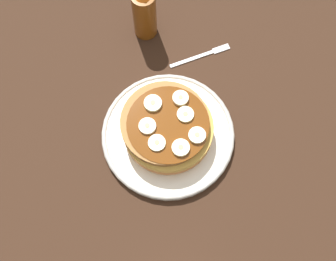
{
  "coord_description": "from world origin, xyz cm",
  "views": [
    {
      "loc": [
        26.57,
        0.77,
        76.5
      ],
      "look_at": [
        0.0,
        0.0,
        3.24
      ],
      "focal_mm": 45.52,
      "sensor_mm": 36.0,
      "label": 1
    }
  ],
  "objects_px": {
    "syrup_bottle": "(144,12)",
    "plate": "(168,135)",
    "pancake_stack": "(169,127)",
    "banana_slice_1": "(185,115)",
    "banana_slice_3": "(181,148)",
    "banana_slice_2": "(157,143)",
    "banana_slice_5": "(197,135)",
    "banana_slice_6": "(180,98)",
    "banana_slice_4": "(153,103)",
    "banana_slice_0": "(147,126)",
    "fork": "(204,55)"
  },
  "relations": [
    {
      "from": "pancake_stack",
      "to": "banana_slice_2",
      "type": "bearing_deg",
      "value": -26.17
    },
    {
      "from": "plate",
      "to": "pancake_stack",
      "type": "height_order",
      "value": "pancake_stack"
    },
    {
      "from": "banana_slice_1",
      "to": "banana_slice_6",
      "type": "xyz_separation_m",
      "value": [
        -0.03,
        -0.01,
        0.0
      ]
    },
    {
      "from": "banana_slice_2",
      "to": "banana_slice_3",
      "type": "distance_m",
      "value": 0.04
    },
    {
      "from": "banana_slice_3",
      "to": "syrup_bottle",
      "type": "bearing_deg",
      "value": -164.69
    },
    {
      "from": "syrup_bottle",
      "to": "fork",
      "type": "bearing_deg",
      "value": 65.31
    },
    {
      "from": "pancake_stack",
      "to": "banana_slice_1",
      "type": "height_order",
      "value": "banana_slice_1"
    },
    {
      "from": "banana_slice_6",
      "to": "banana_slice_5",
      "type": "bearing_deg",
      "value": 23.33
    },
    {
      "from": "banana_slice_6",
      "to": "fork",
      "type": "height_order",
      "value": "banana_slice_6"
    },
    {
      "from": "fork",
      "to": "syrup_bottle",
      "type": "bearing_deg",
      "value": -114.69
    },
    {
      "from": "pancake_stack",
      "to": "banana_slice_4",
      "type": "height_order",
      "value": "banana_slice_4"
    },
    {
      "from": "banana_slice_1",
      "to": "banana_slice_6",
      "type": "height_order",
      "value": "banana_slice_6"
    },
    {
      "from": "banana_slice_0",
      "to": "banana_slice_4",
      "type": "bearing_deg",
      "value": 169.81
    },
    {
      "from": "banana_slice_2",
      "to": "banana_slice_3",
      "type": "height_order",
      "value": "banana_slice_3"
    },
    {
      "from": "banana_slice_0",
      "to": "banana_slice_1",
      "type": "bearing_deg",
      "value": 109.99
    },
    {
      "from": "banana_slice_1",
      "to": "banana_slice_6",
      "type": "bearing_deg",
      "value": -163.27
    },
    {
      "from": "fork",
      "to": "syrup_bottle",
      "type": "xyz_separation_m",
      "value": [
        -0.06,
        -0.12,
        0.06
      ]
    },
    {
      "from": "plate",
      "to": "fork",
      "type": "relative_size",
      "value": 2.02
    },
    {
      "from": "banana_slice_3",
      "to": "banana_slice_2",
      "type": "bearing_deg",
      "value": -101.1
    },
    {
      "from": "pancake_stack",
      "to": "fork",
      "type": "bearing_deg",
      "value": 159.2
    },
    {
      "from": "banana_slice_4",
      "to": "banana_slice_0",
      "type": "bearing_deg",
      "value": -10.19
    },
    {
      "from": "banana_slice_1",
      "to": "pancake_stack",
      "type": "bearing_deg",
      "value": -63.23
    },
    {
      "from": "banana_slice_3",
      "to": "banana_slice_1",
      "type": "bearing_deg",
      "value": 173.45
    },
    {
      "from": "banana_slice_2",
      "to": "banana_slice_4",
      "type": "height_order",
      "value": "banana_slice_4"
    },
    {
      "from": "banana_slice_3",
      "to": "banana_slice_5",
      "type": "distance_m",
      "value": 0.04
    },
    {
      "from": "banana_slice_0",
      "to": "banana_slice_3",
      "type": "distance_m",
      "value": 0.07
    },
    {
      "from": "banana_slice_3",
      "to": "plate",
      "type": "bearing_deg",
      "value": -152.52
    },
    {
      "from": "plate",
      "to": "banana_slice_1",
      "type": "distance_m",
      "value": 0.07
    },
    {
      "from": "banana_slice_2",
      "to": "fork",
      "type": "xyz_separation_m",
      "value": [
        -0.21,
        0.09,
        -0.07
      ]
    },
    {
      "from": "plate",
      "to": "pancake_stack",
      "type": "relative_size",
      "value": 1.45
    },
    {
      "from": "plate",
      "to": "syrup_bottle",
      "type": "height_order",
      "value": "syrup_bottle"
    },
    {
      "from": "banana_slice_0",
      "to": "banana_slice_3",
      "type": "height_order",
      "value": "banana_slice_3"
    },
    {
      "from": "banana_slice_4",
      "to": "banana_slice_6",
      "type": "height_order",
      "value": "same"
    },
    {
      "from": "pancake_stack",
      "to": "banana_slice_6",
      "type": "relative_size",
      "value": 5.95
    },
    {
      "from": "banana_slice_5",
      "to": "plate",
      "type": "bearing_deg",
      "value": -112.28
    },
    {
      "from": "banana_slice_0",
      "to": "banana_slice_2",
      "type": "height_order",
      "value": "banana_slice_0"
    },
    {
      "from": "plate",
      "to": "fork",
      "type": "xyz_separation_m",
      "value": [
        -0.18,
        0.07,
        -0.01
      ]
    },
    {
      "from": "banana_slice_2",
      "to": "fork",
      "type": "height_order",
      "value": "banana_slice_2"
    },
    {
      "from": "plate",
      "to": "banana_slice_5",
      "type": "height_order",
      "value": "banana_slice_5"
    },
    {
      "from": "banana_slice_1",
      "to": "banana_slice_2",
      "type": "height_order",
      "value": "same"
    },
    {
      "from": "banana_slice_2",
      "to": "banana_slice_5",
      "type": "bearing_deg",
      "value": 102.48
    },
    {
      "from": "banana_slice_5",
      "to": "banana_slice_6",
      "type": "xyz_separation_m",
      "value": [
        -0.07,
        -0.03,
        0.0
      ]
    },
    {
      "from": "banana_slice_1",
      "to": "banana_slice_5",
      "type": "height_order",
      "value": "banana_slice_5"
    },
    {
      "from": "banana_slice_2",
      "to": "banana_slice_3",
      "type": "bearing_deg",
      "value": 78.9
    },
    {
      "from": "banana_slice_2",
      "to": "banana_slice_4",
      "type": "xyz_separation_m",
      "value": [
        -0.07,
        -0.01,
        0.0
      ]
    },
    {
      "from": "banana_slice_4",
      "to": "syrup_bottle",
      "type": "height_order",
      "value": "syrup_bottle"
    },
    {
      "from": "pancake_stack",
      "to": "banana_slice_5",
      "type": "bearing_deg",
      "value": 63.92
    },
    {
      "from": "fork",
      "to": "banana_slice_5",
      "type": "bearing_deg",
      "value": -4.74
    },
    {
      "from": "plate",
      "to": "banana_slice_3",
      "type": "xyz_separation_m",
      "value": [
        0.04,
        0.02,
        0.06
      ]
    },
    {
      "from": "syrup_bottle",
      "to": "plate",
      "type": "bearing_deg",
      "value": 12.78
    }
  ]
}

